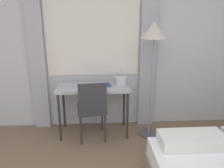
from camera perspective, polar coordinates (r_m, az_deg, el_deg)
wall_back_with_window at (r=3.39m, az=-0.96°, el=10.83°), size 5.38×0.13×2.70m
desk at (r=3.22m, az=-4.87°, el=-1.88°), size 1.04×0.49×0.76m
desk_chair at (r=3.08m, az=-5.23°, el=-5.98°), size 0.44×0.44×0.89m
standing_lamp at (r=3.04m, az=10.86°, el=11.18°), size 0.37×0.37×1.67m
telephone at (r=3.25m, az=2.29°, el=0.80°), size 0.15×0.17×0.12m
book at (r=3.19m, az=-3.14°, el=-0.30°), size 0.32×0.19×0.02m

